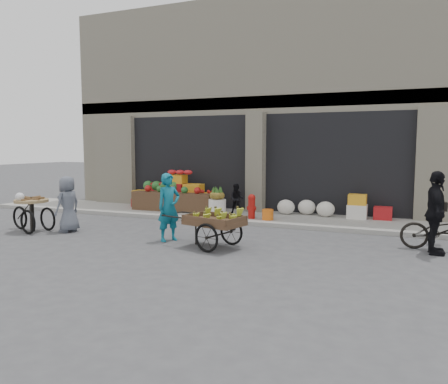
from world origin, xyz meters
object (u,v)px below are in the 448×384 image
at_px(pineapple_bin, 217,208).
at_px(fire_hydrant, 252,205).
at_px(orange_bucket, 268,215).
at_px(bicycle, 444,230).
at_px(banana_cart, 213,219).
at_px(cyclist, 436,213).
at_px(seated_person, 237,199).
at_px(vendor_grey, 68,204).
at_px(tricycle_cart, 32,210).
at_px(vendor_woman, 169,207).

bearing_deg(pineapple_bin, fire_hydrant, -2.60).
height_order(pineapple_bin, orange_bucket, pineapple_bin).
relative_size(fire_hydrant, bicycle, 0.41).
relative_size(fire_hydrant, banana_cart, 0.32).
bearing_deg(fire_hydrant, cyclist, -24.55).
bearing_deg(fire_hydrant, banana_cart, -86.35).
relative_size(seated_person, bicycle, 0.54).
bearing_deg(seated_person, vendor_grey, -140.88).
height_order(seated_person, cyclist, cyclist).
relative_size(banana_cart, tricycle_cart, 1.52).
distance_m(fire_hydrant, vendor_woman, 3.22).
bearing_deg(banana_cart, bicycle, 33.84).
bearing_deg(vendor_grey, bicycle, 105.58).
bearing_deg(seated_person, bicycle, -33.16).
xyz_separation_m(seated_person, banana_cart, (0.91, -3.93, 0.04)).
height_order(pineapple_bin, fire_hydrant, fire_hydrant).
distance_m(orange_bucket, banana_cart, 3.26).
bearing_deg(tricycle_cart, cyclist, 18.95).
bearing_deg(bicycle, vendor_woman, 100.57).
height_order(fire_hydrant, orange_bucket, fire_hydrant).
height_order(seated_person, tricycle_cart, seated_person).
height_order(orange_bucket, bicycle, bicycle).
xyz_separation_m(pineapple_bin, vendor_woman, (0.09, -3.09, 0.42)).
height_order(fire_hydrant, vendor_grey, vendor_grey).
distance_m(seated_person, tricycle_cart, 5.80).
distance_m(seated_person, bicycle, 6.03).
height_order(fire_hydrant, banana_cart, banana_cart).
bearing_deg(pineapple_bin, vendor_woman, -88.36).
xyz_separation_m(seated_person, tricycle_cart, (-4.16, -4.04, -0.02)).
height_order(orange_bucket, vendor_woman, vendor_woman).
xyz_separation_m(orange_bucket, cyclist, (4.14, -2.07, 0.58)).
height_order(bicycle, cyclist, cyclist).
xyz_separation_m(orange_bucket, banana_cart, (-0.29, -3.23, 0.36)).
xyz_separation_m(fire_hydrant, vendor_woman, (-1.01, -3.04, 0.29)).
bearing_deg(cyclist, bicycle, -28.68).
xyz_separation_m(seated_person, vendor_woman, (-0.31, -3.69, 0.21)).
xyz_separation_m(pineapple_bin, vendor_grey, (-2.84, -3.14, 0.35)).
relative_size(fire_hydrant, cyclist, 0.42).
xyz_separation_m(seated_person, vendor_grey, (-3.24, -3.74, 0.14)).
bearing_deg(banana_cart, orange_bucket, 100.12).
bearing_deg(vendor_grey, vendor_woman, 97.71).
bearing_deg(vendor_grey, tricycle_cart, -65.21).
bearing_deg(tricycle_cart, banana_cart, 12.60).
bearing_deg(bicycle, tricycle_cart, 97.64).
bearing_deg(tricycle_cart, bicycle, 21.10).
xyz_separation_m(pineapple_bin, fire_hydrant, (1.10, -0.05, 0.13)).
relative_size(tricycle_cart, vendor_grey, 1.01).
relative_size(orange_bucket, cyclist, 0.19).
distance_m(fire_hydrant, seated_person, 0.96).
bearing_deg(vendor_woman, cyclist, -50.07).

